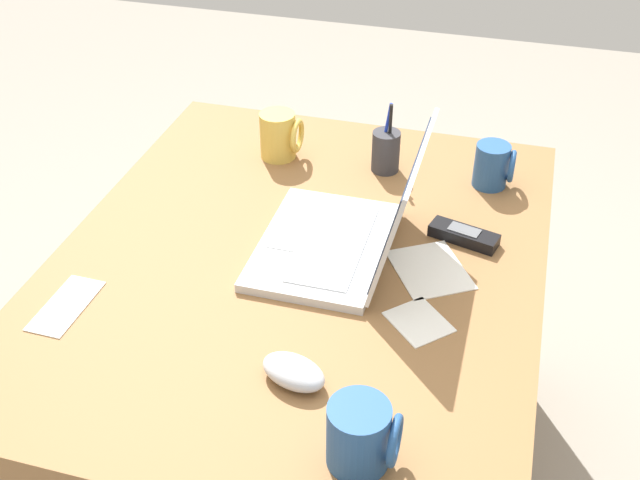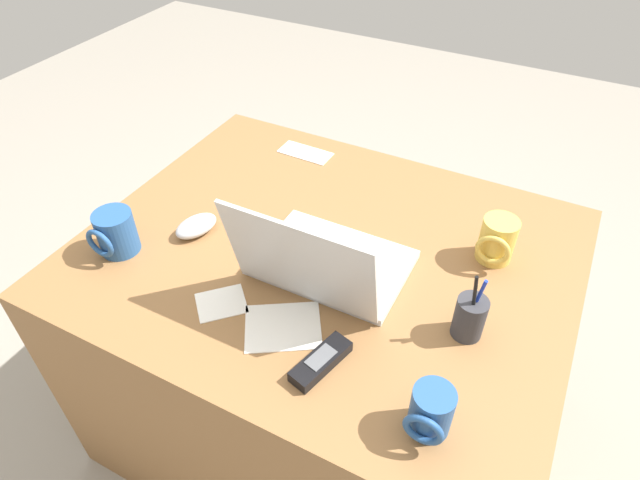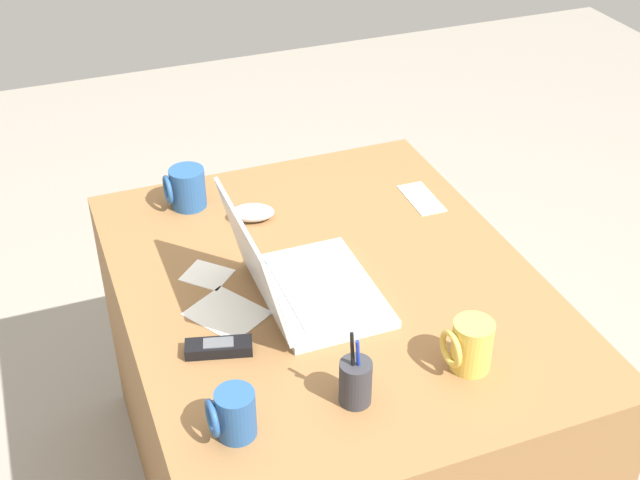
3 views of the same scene
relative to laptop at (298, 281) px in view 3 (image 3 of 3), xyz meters
The scene contains 11 objects.
desk 0.41m from the laptop, 67.67° to the right, with size 1.11×0.90×0.70m, color olive.
laptop is the anchor object (origin of this frame).
computer_mouse 0.34m from the laptop, ahead, with size 0.06×0.11×0.04m, color silver.
coffee_mug_white 0.40m from the laptop, 143.58° to the left, with size 0.07×0.08×0.09m.
coffee_mug_tall 0.48m from the laptop, 15.99° to the left, with size 0.09×0.10×0.10m.
coffee_mug_spare 0.39m from the laptop, 143.06° to the right, with size 0.08×0.09×0.11m.
cordless_phone 0.23m from the laptop, 116.32° to the left, with size 0.08×0.14×0.03m.
pen_holder 0.32m from the laptop, behind, with size 0.06×0.06×0.16m.
paper_note_near_laptop 0.23m from the laptop, 46.25° to the left, with size 0.10×0.08×0.00m, color white.
paper_note_left 0.16m from the laptop, 86.86° to the left, with size 0.15×0.12×0.00m, color white.
paper_note_right 0.52m from the laptop, 57.34° to the right, with size 0.15×0.07×0.00m, color white.
Camera 3 is at (-1.38, 0.55, 1.83)m, focal length 47.39 mm.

